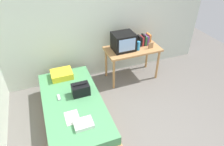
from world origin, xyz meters
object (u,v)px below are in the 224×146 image
object	(u,v)px
pillow	(62,74)
desk	(132,52)
handbag	(81,90)
magazine	(72,117)
picture_frame	(151,45)
bed	(74,110)
folded_towel	(84,124)
remote_silver	(59,97)
water_bottle	(138,46)
book_row	(144,40)
remote_dark	(88,122)
tv	(123,42)

from	to	relation	value
pillow	desk	bearing A→B (deg)	2.39
handbag	magazine	bearing A→B (deg)	-118.28
picture_frame	magazine	world-z (taller)	picture_frame
pillow	handbag	xyz separation A→B (m)	(0.23, -0.63, 0.04)
bed	folded_towel	xyz separation A→B (m)	(0.05, -0.58, 0.25)
desk	remote_silver	bearing A→B (deg)	-158.91
water_bottle	remote_silver	world-z (taller)	water_bottle
book_row	handbag	distance (m)	1.80
magazine	book_row	bearing A→B (deg)	33.73
bed	picture_frame	xyz separation A→B (m)	(1.84, 0.68, 0.59)
water_bottle	magazine	world-z (taller)	water_bottle
desk	water_bottle	size ratio (longest dim) A/B	6.06
book_row	remote_dark	size ratio (longest dim) A/B	1.71
remote_dark	picture_frame	bearing A→B (deg)	35.21
water_bottle	book_row	world-z (taller)	book_row
bed	remote_silver	bearing A→B (deg)	141.87
tv	handbag	size ratio (longest dim) A/B	1.47
desk	pillow	distance (m)	1.55
tv	handbag	xyz separation A→B (m)	(-1.10, -0.72, -0.38)
book_row	handbag	bearing A→B (deg)	-154.69
remote_silver	folded_towel	world-z (taller)	folded_towel
magazine	folded_towel	size ratio (longest dim) A/B	1.04
desk	handbag	bearing A→B (deg)	-152.23
folded_towel	handbag	bearing A→B (deg)	79.08
water_bottle	bed	bearing A→B (deg)	-155.66
handbag	remote_dark	world-z (taller)	handbag
bed	remote_silver	size ratio (longest dim) A/B	13.89
pillow	remote_dark	distance (m)	1.30
bed	tv	bearing A→B (deg)	33.17
book_row	folded_towel	bearing A→B (deg)	-140.09
desk	book_row	distance (m)	0.36
bed	pillow	xyz separation A→B (m)	(-0.05, 0.75, 0.28)
desk	tv	bearing A→B (deg)	172.94
pillow	handbag	bearing A→B (deg)	-70.07
remote_silver	picture_frame	bearing A→B (deg)	14.23
water_bottle	handbag	world-z (taller)	water_bottle
water_bottle	book_row	bearing A→B (deg)	37.98
desk	remote_dark	bearing A→B (deg)	-135.51
handbag	remote_silver	world-z (taller)	handbag
desk	picture_frame	bearing A→B (deg)	-21.13
remote_dark	folded_towel	distance (m)	0.08
book_row	magazine	world-z (taller)	book_row
pillow	handbag	size ratio (longest dim) A/B	1.35
handbag	magazine	distance (m)	0.56
tv	remote_dark	world-z (taller)	tv
magazine	picture_frame	bearing A→B (deg)	28.49
bed	book_row	xyz separation A→B (m)	(1.79, 0.88, 0.64)
tv	picture_frame	bearing A→B (deg)	-16.06
bed	book_row	size ratio (longest dim) A/B	7.49
bed	pillow	bearing A→B (deg)	93.62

